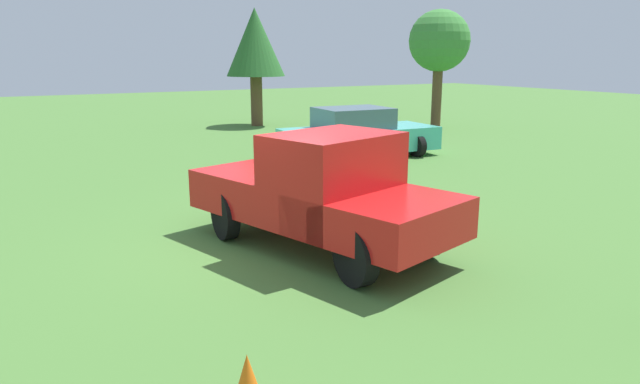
# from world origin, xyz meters

# --- Properties ---
(ground_plane) EXTENTS (80.00, 80.00, 0.00)m
(ground_plane) POSITION_xyz_m (0.00, 0.00, 0.00)
(ground_plane) COLOR #477533
(pickup_truck) EXTENTS (4.78, 3.05, 1.84)m
(pickup_truck) POSITION_xyz_m (0.61, 0.44, 0.96)
(pickup_truck) COLOR black
(pickup_truck) RESTS_ON ground_plane
(sedan_near) EXTENTS (2.43, 4.76, 1.47)m
(sedan_near) POSITION_xyz_m (-6.17, 5.46, 0.68)
(sedan_near) COLOR black
(sedan_near) RESTS_ON ground_plane
(tree_back_left) EXTENTS (2.48, 2.48, 4.78)m
(tree_back_left) POSITION_xyz_m (-10.45, 12.12, 3.48)
(tree_back_left) COLOR brown
(tree_back_left) RESTS_ON ground_plane
(tree_back_right) EXTENTS (2.47, 2.47, 4.90)m
(tree_back_right) POSITION_xyz_m (-14.87, 5.92, 3.43)
(tree_back_right) COLOR brown
(tree_back_right) RESTS_ON ground_plane
(traffic_cone) EXTENTS (0.32, 0.32, 0.55)m
(traffic_cone) POSITION_xyz_m (3.97, -2.24, 0.28)
(traffic_cone) COLOR orange
(traffic_cone) RESTS_ON ground_plane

